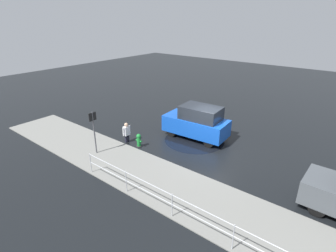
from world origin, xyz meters
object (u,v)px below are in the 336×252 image
Objects in this scene: moving_hatchback at (197,122)px; sign_post at (94,127)px; fire_hydrant at (139,140)px; pedestrian at (127,131)px.

sign_post is at bearing 57.73° from moving_hatchback.
moving_hatchback is 4.98× the size of fire_hydrant.
fire_hydrant is at bearing 178.47° from pedestrian.
moving_hatchback is at bearing -122.00° from fire_hydrant.
sign_post reaches higher than fire_hydrant.
sign_post is at bearing 57.32° from fire_hydrant.
moving_hatchback is 3.69m from fire_hydrant.
sign_post is (3.21, 5.09, 0.55)m from moving_hatchback.
moving_hatchback is 1.67× the size of sign_post.
sign_post reaches higher than pedestrian.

